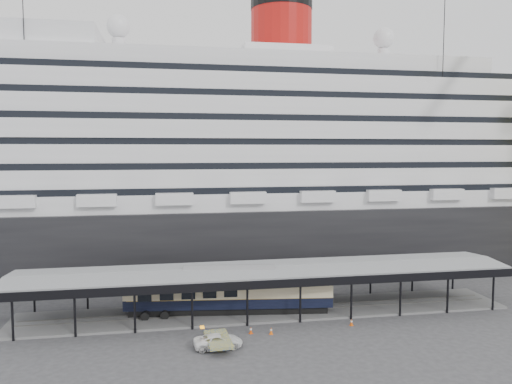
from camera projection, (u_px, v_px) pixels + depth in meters
ground at (276, 327)px, 52.31m from camera, size 200.00×200.00×0.00m
cruise_ship at (234, 151)px, 82.18m from camera, size 130.00×30.00×43.90m
platform_canopy at (266, 292)px, 57.02m from camera, size 56.00×9.18×5.30m
port_truck at (218, 341)px, 46.72m from camera, size 4.69×2.34×1.28m
pullman_carriage at (229, 290)px, 56.21m from camera, size 23.34×5.74×22.73m
traffic_cone_left at (271, 331)px, 50.21m from camera, size 0.43×0.43×0.72m
traffic_cone_mid at (251, 330)px, 50.37m from camera, size 0.49×0.49×0.74m
traffic_cone_right at (351, 322)px, 52.70m from camera, size 0.51×0.51×0.75m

